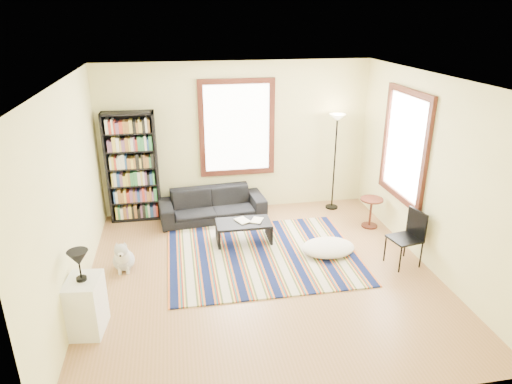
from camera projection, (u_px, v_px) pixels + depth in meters
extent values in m
cube|color=#A17049|center=(262.00, 277.00, 6.73)|extent=(5.00, 5.00, 0.10)
cube|color=white|center=(263.00, 76.00, 5.67)|extent=(5.00, 5.00, 0.10)
cube|color=#FBF6A9|center=(237.00, 138.00, 8.53)|extent=(5.00, 0.10, 2.80)
cube|color=#FBF6A9|center=(320.00, 289.00, 3.87)|extent=(5.00, 0.10, 2.80)
cube|color=#FBF6A9|center=(65.00, 197.00, 5.78)|extent=(0.10, 5.00, 2.80)
cube|color=#FBF6A9|center=(435.00, 174.00, 6.62)|extent=(0.10, 5.00, 2.80)
cube|color=white|center=(237.00, 128.00, 8.39)|extent=(1.20, 0.06, 1.60)
cube|color=white|center=(405.00, 146.00, 7.27)|extent=(0.06, 1.20, 1.60)
cube|color=#0C143D|center=(263.00, 255.00, 7.21)|extent=(2.96, 2.37, 0.02)
imported|color=black|center=(212.00, 205.00, 8.40)|extent=(0.93, 1.98, 0.56)
cube|color=black|center=(132.00, 167.00, 8.15)|extent=(0.90, 0.30, 2.00)
cube|color=black|center=(244.00, 232.00, 7.58)|extent=(0.94, 0.57, 0.36)
imported|color=beige|center=(237.00, 222.00, 7.50)|extent=(0.31, 0.28, 0.02)
imported|color=beige|center=(252.00, 220.00, 7.59)|extent=(0.26, 0.29, 0.02)
ellipsoid|color=white|center=(328.00, 248.00, 7.24)|extent=(0.99, 0.84, 0.21)
cylinder|color=#411810|center=(371.00, 213.00, 8.09)|extent=(0.50, 0.50, 0.54)
cube|color=black|center=(404.00, 239.00, 6.81)|extent=(0.49, 0.48, 0.86)
cube|color=white|center=(86.00, 305.00, 5.40)|extent=(0.44, 0.54, 0.70)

